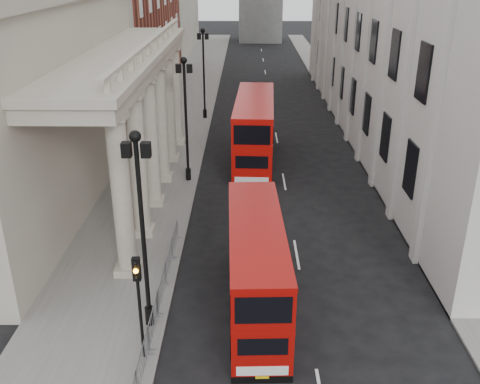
{
  "coord_description": "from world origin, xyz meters",
  "views": [
    {
      "loc": [
        3.33,
        -14.16,
        13.9
      ],
      "look_at": [
        3.05,
        11.63,
        2.8
      ],
      "focal_mm": 40.0,
      "sensor_mm": 36.0,
      "label": 1
    }
  ],
  "objects": [
    {
      "name": "pedestrian_c",
      "position": [
        -2.34,
        16.38,
        1.0
      ],
      "size": [
        0.98,
        0.77,
        1.76
      ],
      "primitive_type": "imported",
      "rotation": [
        0.0,
        0.0,
        6.02
      ],
      "color": "black",
      "rests_on": "sidewalk_west"
    },
    {
      "name": "crowd_barriers",
      "position": [
        -0.35,
        2.23,
        0.67
      ],
      "size": [
        0.5,
        18.75,
        1.1
      ],
      "color": "gray",
      "rests_on": "sidewalk_west"
    },
    {
      "name": "bus_near",
      "position": [
        3.8,
        5.37,
        2.1
      ],
      "size": [
        2.57,
        9.39,
        4.02
      ],
      "rotation": [
        0.0,
        0.0,
        0.03
      ],
      "color": "#9B0A07",
      "rests_on": "ground"
    },
    {
      "name": "lamp_post_north",
      "position": [
        -0.6,
        36.0,
        4.91
      ],
      "size": [
        1.05,
        0.44,
        8.32
      ],
      "color": "black",
      "rests_on": "sidewalk_west"
    },
    {
      "name": "sidewalk_east",
      "position": [
        13.5,
        30.0,
        0.06
      ],
      "size": [
        3.0,
        140.0,
        0.12
      ],
      "primitive_type": "cube",
      "color": "slate",
      "rests_on": "ground"
    },
    {
      "name": "pedestrian_a",
      "position": [
        -2.59,
        17.63,
        1.05
      ],
      "size": [
        0.72,
        0.52,
        1.86
      ],
      "primitive_type": "imported",
      "rotation": [
        0.0,
        0.0,
        -0.11
      ],
      "color": "black",
      "rests_on": "sidewalk_west"
    },
    {
      "name": "traffic_light",
      "position": [
        -0.5,
        1.98,
        3.11
      ],
      "size": [
        0.28,
        0.33,
        4.3
      ],
      "color": "black",
      "rests_on": "sidewalk_west"
    },
    {
      "name": "bus_far",
      "position": [
        3.98,
        24.02,
        2.54
      ],
      "size": [
        3.2,
        11.35,
        4.85
      ],
      "rotation": [
        0.0,
        0.0,
        -0.04
      ],
      "color": "#B70C08",
      "rests_on": "ground"
    },
    {
      "name": "kerb",
      "position": [
        -0.05,
        30.0,
        0.07
      ],
      "size": [
        0.2,
        140.0,
        0.14
      ],
      "primitive_type": "cube",
      "color": "slate",
      "rests_on": "ground"
    },
    {
      "name": "lamp_post_south",
      "position": [
        -0.6,
        4.0,
        4.91
      ],
      "size": [
        1.05,
        0.44,
        8.32
      ],
      "color": "black",
      "rests_on": "sidewalk_west"
    },
    {
      "name": "portico_building",
      "position": [
        -10.5,
        18.0,
        6.0
      ],
      "size": [
        9.0,
        28.0,
        12.0
      ],
      "primitive_type": "cube",
      "color": "#A29988",
      "rests_on": "ground"
    },
    {
      "name": "sidewalk_west",
      "position": [
        -3.0,
        30.0,
        0.06
      ],
      "size": [
        6.0,
        140.0,
        0.12
      ],
      "primitive_type": "cube",
      "color": "slate",
      "rests_on": "ground"
    },
    {
      "name": "pedestrian_b",
      "position": [
        -4.79,
        17.02,
        0.95
      ],
      "size": [
        0.83,
        0.66,
        1.66
      ],
      "primitive_type": "imported",
      "rotation": [
        0.0,
        0.0,
        3.18
      ],
      "color": "black",
      "rests_on": "sidewalk_west"
    },
    {
      "name": "lamp_post_mid",
      "position": [
        -0.6,
        20.0,
        4.91
      ],
      "size": [
        1.05,
        0.44,
        8.32
      ],
      "color": "black",
      "rests_on": "sidewalk_west"
    }
  ]
}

